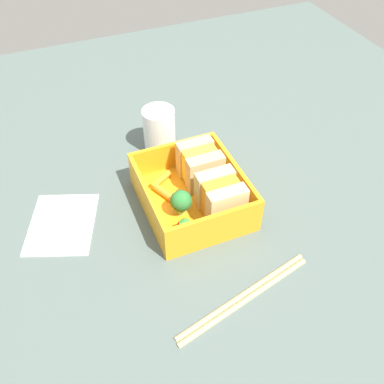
# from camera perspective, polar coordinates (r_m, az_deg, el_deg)

# --- Properties ---
(ground_plane) EXTENTS (1.20, 1.20, 0.02)m
(ground_plane) POSITION_cam_1_polar(r_m,az_deg,el_deg) (0.65, 0.00, -2.30)
(ground_plane) COLOR #4C5A57
(bento_tray) EXTENTS (0.17, 0.14, 0.01)m
(bento_tray) POSITION_cam_1_polar(r_m,az_deg,el_deg) (0.64, 0.00, -1.33)
(bento_tray) COLOR orange
(bento_tray) RESTS_ON ground_plane
(bento_rim) EXTENTS (0.17, 0.14, 0.05)m
(bento_rim) POSITION_cam_1_polar(r_m,az_deg,el_deg) (0.62, 0.00, 0.54)
(bento_rim) COLOR orange
(bento_rim) RESTS_ON bento_tray
(sandwich_left) EXTENTS (0.06, 0.06, 0.06)m
(sandwich_left) POSITION_cam_1_polar(r_m,az_deg,el_deg) (0.65, 1.05, 3.67)
(sandwich_left) COLOR tan
(sandwich_left) RESTS_ON bento_tray
(sandwich_center_left) EXTENTS (0.06, 0.06, 0.06)m
(sandwich_center_left) POSITION_cam_1_polar(r_m,az_deg,el_deg) (0.60, 3.81, -0.66)
(sandwich_center_left) COLOR #D4B57C
(sandwich_center_left) RESTS_ON bento_tray
(carrot_stick_left) EXTENTS (0.03, 0.04, 0.01)m
(carrot_stick_left) POSITION_cam_1_polar(r_m,az_deg,el_deg) (0.66, -4.26, 1.64)
(carrot_stick_left) COLOR orange
(carrot_stick_left) RESTS_ON bento_tray
(carrot_stick_far_left) EXTENTS (0.05, 0.03, 0.01)m
(carrot_stick_far_left) POSITION_cam_1_polar(r_m,az_deg,el_deg) (0.63, -3.26, -0.41)
(carrot_stick_far_left) COLOR orange
(carrot_stick_far_left) RESTS_ON bento_tray
(broccoli_floret) EXTENTS (0.03, 0.03, 0.04)m
(broccoli_floret) POSITION_cam_1_polar(r_m,az_deg,el_deg) (0.60, -1.48, -1.25)
(broccoli_floret) COLOR #8EC561
(broccoli_floret) RESTS_ON bento_tray
(strawberry_far_left) EXTENTS (0.03, 0.03, 0.03)m
(strawberry_far_left) POSITION_cam_1_polar(r_m,az_deg,el_deg) (0.58, -0.95, -4.83)
(strawberry_far_left) COLOR red
(strawberry_far_left) RESTS_ON bento_tray
(chopstick_pair) EXTENTS (0.06, 0.20, 0.01)m
(chopstick_pair) POSITION_cam_1_polar(r_m,az_deg,el_deg) (0.55, 6.91, -13.66)
(chopstick_pair) COLOR tan
(chopstick_pair) RESTS_ON ground_plane
(drinking_glass) EXTENTS (0.05, 0.05, 0.08)m
(drinking_glass) POSITION_cam_1_polar(r_m,az_deg,el_deg) (0.72, -4.58, 8.14)
(drinking_glass) COLOR white
(drinking_glass) RESTS_ON ground_plane
(folded_napkin) EXTENTS (0.14, 0.13, 0.00)m
(folded_napkin) POSITION_cam_1_polar(r_m,az_deg,el_deg) (0.64, -16.94, -4.01)
(folded_napkin) COLOR white
(folded_napkin) RESTS_ON ground_plane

